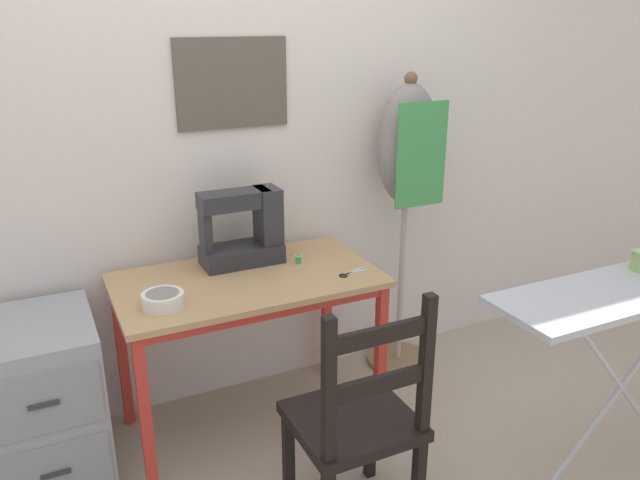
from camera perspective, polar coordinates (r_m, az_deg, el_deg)
name	(u,v)px	position (r m, az deg, el deg)	size (l,w,h in m)	color
ground_plane	(278,465)	(2.66, -3.82, -19.83)	(14.00, 14.00, 0.00)	tan
wall_back	(213,122)	(2.71, -9.76, 10.59)	(10.00, 0.07, 2.55)	silver
sewing_table	(249,298)	(2.55, -6.52, -5.30)	(1.05, 0.59, 0.70)	tan
sewing_machine	(246,229)	(2.63, -6.79, 1.01)	(0.35, 0.16, 0.34)	#28282D
fabric_bowl	(163,300)	(2.32, -14.17, -5.31)	(0.15, 0.15, 0.05)	silver
scissors	(349,274)	(2.54, 2.67, -3.10)	(0.14, 0.07, 0.01)	silver
thread_spool_near_machine	(298,260)	(2.64, -1.99, -1.81)	(0.03, 0.03, 0.04)	green
wooden_chair	(357,423)	(2.16, 3.40, -16.33)	(0.40, 0.38, 0.91)	black
filing_cabinet	(46,401)	(2.64, -23.80, -13.34)	(0.41, 0.51, 0.65)	#93999E
dress_form	(407,164)	(2.94, 7.97, 6.87)	(0.32, 0.32, 1.46)	#846647
ironing_board	(638,295)	(2.47, 27.09, -4.52)	(1.15, 0.32, 0.82)	#ADB2B7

